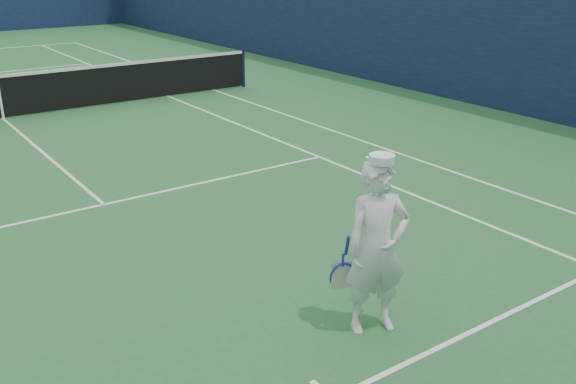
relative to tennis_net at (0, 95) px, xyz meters
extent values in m
plane|color=#25612F|center=(0.00, 0.00, -0.55)|extent=(80.00, 80.00, 0.00)
cube|color=white|center=(5.49, 0.00, -0.55)|extent=(0.06, 23.83, 0.01)
cube|color=white|center=(4.12, 0.00, -0.55)|extent=(0.06, 23.77, 0.01)
cube|color=white|center=(0.00, -6.40, -0.55)|extent=(8.23, 0.06, 0.01)
cube|color=white|center=(0.00, 0.00, -0.55)|extent=(0.06, 12.80, 0.01)
cube|color=#0E1A35|center=(10.00, 0.00, 1.45)|extent=(0.12, 36.12, 4.00)
cylinder|color=#141E4C|center=(6.40, 0.00, -0.02)|extent=(0.09, 0.09, 1.07)
cube|color=black|center=(0.00, 0.00, -0.05)|extent=(12.79, 0.02, 0.92)
cube|color=white|center=(0.00, 0.00, -0.08)|extent=(0.05, 0.03, 0.94)
imported|color=white|center=(1.04, -11.24, 0.34)|extent=(0.75, 0.61, 1.78)
cylinder|color=white|center=(1.04, -11.24, 1.25)|extent=(0.24, 0.24, 0.08)
cube|color=white|center=(1.09, -11.12, 1.22)|extent=(0.20, 0.15, 0.02)
cylinder|color=navy|center=(0.80, -11.08, 0.36)|extent=(0.06, 0.10, 0.22)
cube|color=#1F29AA|center=(0.80, -11.02, 0.18)|extent=(0.03, 0.03, 0.14)
torus|color=#1F29AA|center=(0.84, -10.96, -0.02)|extent=(0.31, 0.19, 0.29)
cube|color=beige|center=(0.84, -10.96, -0.02)|extent=(0.21, 0.08, 0.30)
sphere|color=yellow|center=(1.32, -11.23, 0.42)|extent=(0.07, 0.07, 0.07)
sphere|color=yellow|center=(1.37, -11.23, 0.45)|extent=(0.07, 0.07, 0.07)
camera|label=1|loc=(-2.91, -15.34, 3.04)|focal=40.00mm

